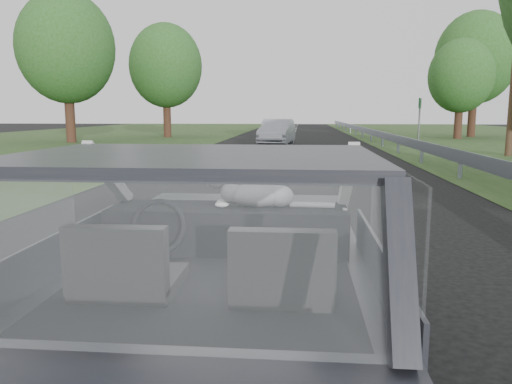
% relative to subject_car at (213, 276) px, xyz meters
% --- Properties ---
extents(subject_car, '(1.80, 4.00, 1.45)m').
position_rel_subject_car_xyz_m(subject_car, '(0.00, 0.00, 0.00)').
color(subject_car, '#28282B').
rests_on(subject_car, ground).
extents(dashboard, '(1.58, 0.45, 0.30)m').
position_rel_subject_car_xyz_m(dashboard, '(0.00, 0.62, 0.12)').
color(dashboard, black).
rests_on(dashboard, subject_car).
extents(driver_seat, '(0.50, 0.72, 0.42)m').
position_rel_subject_car_xyz_m(driver_seat, '(-0.40, -0.29, 0.16)').
color(driver_seat, black).
rests_on(driver_seat, subject_car).
extents(passenger_seat, '(0.50, 0.72, 0.42)m').
position_rel_subject_car_xyz_m(passenger_seat, '(0.40, -0.29, 0.16)').
color(passenger_seat, black).
rests_on(passenger_seat, subject_car).
extents(steering_wheel, '(0.36, 0.36, 0.04)m').
position_rel_subject_car_xyz_m(steering_wheel, '(-0.40, 0.33, 0.20)').
color(steering_wheel, black).
rests_on(steering_wheel, dashboard).
extents(cat, '(0.63, 0.22, 0.28)m').
position_rel_subject_car_xyz_m(cat, '(0.20, 0.64, 0.37)').
color(cat, gray).
rests_on(cat, dashboard).
extents(guardrail, '(0.05, 90.00, 0.32)m').
position_rel_subject_car_xyz_m(guardrail, '(4.30, 10.00, -0.15)').
color(guardrail, gray).
rests_on(guardrail, ground).
extents(other_car, '(1.98, 4.14, 1.32)m').
position_rel_subject_car_xyz_m(other_car, '(-0.71, 22.43, -0.07)').
color(other_car, '#ADB1BD').
rests_on(other_car, ground).
extents(highway_sign, '(0.43, 0.96, 2.47)m').
position_rel_subject_car_xyz_m(highway_sign, '(7.45, 27.86, 0.51)').
color(highway_sign, '#135B22').
rests_on(highway_sign, ground).
extents(tree_2, '(5.13, 5.13, 5.93)m').
position_rel_subject_car_xyz_m(tree_2, '(10.22, 29.64, 2.24)').
color(tree_2, '#225317').
rests_on(tree_2, ground).
extents(tree_3, '(5.71, 5.71, 8.00)m').
position_rel_subject_car_xyz_m(tree_3, '(11.95, 32.47, 3.28)').
color(tree_3, '#225317').
rests_on(tree_3, ground).
extents(tree_5, '(6.13, 6.13, 7.76)m').
position_rel_subject_car_xyz_m(tree_5, '(-12.05, 23.76, 3.15)').
color(tree_5, '#225317').
rests_on(tree_5, ground).
extents(tree_6, '(5.51, 5.51, 7.16)m').
position_rel_subject_car_xyz_m(tree_6, '(-8.37, 30.10, 2.85)').
color(tree_6, '#225317').
rests_on(tree_6, ground).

